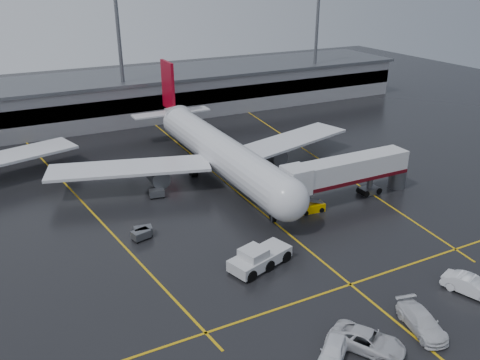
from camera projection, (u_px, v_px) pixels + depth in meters
name	position (u px, v px, depth m)	size (l,w,h in m)	color
ground	(246.00, 199.00, 66.58)	(220.00, 220.00, 0.00)	black
apron_line_centre	(246.00, 199.00, 66.58)	(0.25, 90.00, 0.02)	gold
apron_line_stop	(350.00, 284.00, 48.55)	(60.00, 0.25, 0.02)	gold
apron_line_left	(81.00, 200.00, 66.40)	(0.25, 70.00, 0.02)	gold
apron_line_right	(314.00, 156.00, 82.31)	(0.25, 70.00, 0.02)	gold
terminal	(141.00, 95.00, 104.16)	(122.00, 19.00, 8.60)	gray
light_mast_mid	(120.00, 51.00, 93.23)	(3.00, 1.20, 25.45)	#595B60
light_mast_right	(316.00, 37.00, 112.08)	(3.00, 1.20, 25.45)	#595B60
main_airliner	(216.00, 149.00, 72.88)	(48.80, 45.60, 14.10)	silver
jet_bridge	(347.00, 172.00, 65.09)	(19.90, 3.40, 6.05)	silver
pushback_tractor	(259.00, 258.00, 51.12)	(7.52, 4.77, 2.50)	silver
belt_loader	(311.00, 208.00, 63.07)	(3.53, 1.87, 2.16)	#D59C00
service_van_a	(368.00, 341.00, 39.97)	(2.74, 5.94, 1.65)	silver
service_van_b	(422.00, 322.00, 42.18)	(2.30, 5.66, 1.64)	silver
service_van_c	(472.00, 286.00, 46.79)	(1.87, 5.37, 1.77)	white
service_van_d	(334.00, 350.00, 39.05)	(1.91, 4.74, 1.62)	white
baggage_cart_a	(143.00, 231.00, 57.26)	(2.15, 1.55, 1.12)	#595B60
baggage_cart_b	(141.00, 234.00, 56.49)	(2.26, 1.75, 1.12)	#595B60
baggage_cart_c	(157.00, 193.00, 67.00)	(2.20, 1.64, 1.12)	#595B60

